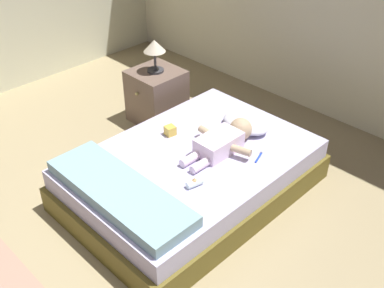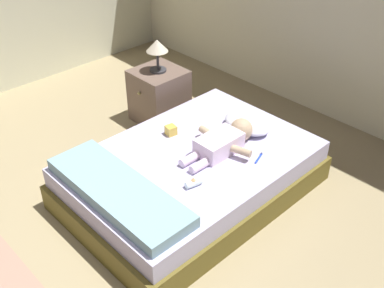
{
  "view_description": "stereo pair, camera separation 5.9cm",
  "coord_description": "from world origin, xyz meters",
  "px_view_note": "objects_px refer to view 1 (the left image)",
  "views": [
    {
      "loc": [
        1.72,
        -0.86,
        2.4
      ],
      "look_at": [
        -0.27,
        1.13,
        0.47
      ],
      "focal_mm": 43.14,
      "sensor_mm": 36.0,
      "label": 1
    },
    {
      "loc": [
        1.76,
        -0.81,
        2.4
      ],
      "look_at": [
        -0.27,
        1.13,
        0.47
      ],
      "focal_mm": 43.14,
      "sensor_mm": 36.0,
      "label": 2
    }
  ],
  "objects_px": {
    "bed": "(192,175)",
    "toothbrush": "(259,156)",
    "lamp": "(154,48)",
    "baby": "(224,140)",
    "pillow": "(246,123)",
    "toy_block": "(170,130)",
    "nightstand": "(157,96)",
    "baby_bottle": "(195,183)"
  },
  "relations": [
    {
      "from": "pillow",
      "to": "toy_block",
      "type": "bearing_deg",
      "value": -126.03
    },
    {
      "from": "baby_bottle",
      "to": "bed",
      "type": "bearing_deg",
      "value": 137.96
    },
    {
      "from": "bed",
      "to": "lamp",
      "type": "bearing_deg",
      "value": 151.92
    },
    {
      "from": "lamp",
      "to": "baby_bottle",
      "type": "bearing_deg",
      "value": -31.39
    },
    {
      "from": "bed",
      "to": "toothbrush",
      "type": "xyz_separation_m",
      "value": [
        0.38,
        0.33,
        0.2
      ]
    },
    {
      "from": "toothbrush",
      "to": "nightstand",
      "type": "relative_size",
      "value": 0.28
    },
    {
      "from": "bed",
      "to": "toothbrush",
      "type": "height_order",
      "value": "toothbrush"
    },
    {
      "from": "bed",
      "to": "pillow",
      "type": "bearing_deg",
      "value": 85.72
    },
    {
      "from": "toothbrush",
      "to": "baby_bottle",
      "type": "height_order",
      "value": "baby_bottle"
    },
    {
      "from": "lamp",
      "to": "toy_block",
      "type": "bearing_deg",
      "value": -33.79
    },
    {
      "from": "toothbrush",
      "to": "lamp",
      "type": "bearing_deg",
      "value": 171.2
    },
    {
      "from": "bed",
      "to": "toy_block",
      "type": "distance_m",
      "value": 0.4
    },
    {
      "from": "pillow",
      "to": "baby_bottle",
      "type": "xyz_separation_m",
      "value": [
        0.23,
        -0.82,
        -0.02
      ]
    },
    {
      "from": "baby",
      "to": "toothbrush",
      "type": "bearing_deg",
      "value": 20.34
    },
    {
      "from": "baby",
      "to": "toothbrush",
      "type": "relative_size",
      "value": 4.7
    },
    {
      "from": "toothbrush",
      "to": "lamp",
      "type": "height_order",
      "value": "lamp"
    },
    {
      "from": "pillow",
      "to": "baby_bottle",
      "type": "relative_size",
      "value": 3.31
    },
    {
      "from": "baby",
      "to": "nightstand",
      "type": "bearing_deg",
      "value": 164.57
    },
    {
      "from": "bed",
      "to": "nightstand",
      "type": "xyz_separation_m",
      "value": [
        -1.04,
        0.55,
        0.08
      ]
    },
    {
      "from": "baby",
      "to": "pillow",
      "type": "bearing_deg",
      "value": 101.25
    },
    {
      "from": "nightstand",
      "to": "baby_bottle",
      "type": "distance_m",
      "value": 1.54
    },
    {
      "from": "bed",
      "to": "baby_bottle",
      "type": "relative_size",
      "value": 15.03
    },
    {
      "from": "bed",
      "to": "baby",
      "type": "relative_size",
      "value": 2.77
    },
    {
      "from": "pillow",
      "to": "baby",
      "type": "height_order",
      "value": "baby"
    },
    {
      "from": "nightstand",
      "to": "toy_block",
      "type": "xyz_separation_m",
      "value": [
        0.71,
        -0.48,
        0.15
      ]
    },
    {
      "from": "bed",
      "to": "baby_bottle",
      "type": "height_order",
      "value": "baby_bottle"
    },
    {
      "from": "bed",
      "to": "toothbrush",
      "type": "relative_size",
      "value": 13.02
    },
    {
      "from": "pillow",
      "to": "nightstand",
      "type": "distance_m",
      "value": 1.09
    },
    {
      "from": "lamp",
      "to": "pillow",
      "type": "bearing_deg",
      "value": 1.29
    },
    {
      "from": "pillow",
      "to": "lamp",
      "type": "distance_m",
      "value": 1.13
    },
    {
      "from": "nightstand",
      "to": "toy_block",
      "type": "height_order",
      "value": "nightstand"
    },
    {
      "from": "lamp",
      "to": "baby",
      "type": "bearing_deg",
      "value": -15.43
    },
    {
      "from": "bed",
      "to": "lamp",
      "type": "height_order",
      "value": "lamp"
    },
    {
      "from": "bed",
      "to": "toothbrush",
      "type": "distance_m",
      "value": 0.54
    },
    {
      "from": "toy_block",
      "to": "pillow",
      "type": "bearing_deg",
      "value": 53.97
    },
    {
      "from": "pillow",
      "to": "toothbrush",
      "type": "relative_size",
      "value": 2.86
    },
    {
      "from": "nightstand",
      "to": "lamp",
      "type": "distance_m",
      "value": 0.49
    },
    {
      "from": "nightstand",
      "to": "lamp",
      "type": "xyz_separation_m",
      "value": [
        -0.0,
        0.0,
        0.49
      ]
    },
    {
      "from": "bed",
      "to": "lamp",
      "type": "xyz_separation_m",
      "value": [
        -1.04,
        0.55,
        0.57
      ]
    },
    {
      "from": "nightstand",
      "to": "baby_bottle",
      "type": "relative_size",
      "value": 4.17
    },
    {
      "from": "pillow",
      "to": "baby",
      "type": "bearing_deg",
      "value": -78.75
    },
    {
      "from": "toothbrush",
      "to": "toy_block",
      "type": "distance_m",
      "value": 0.75
    }
  ]
}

